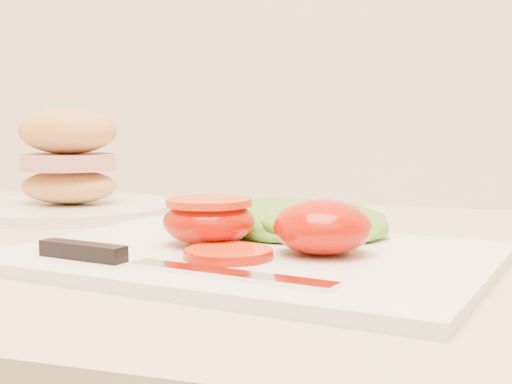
% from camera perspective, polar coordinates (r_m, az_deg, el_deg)
% --- Properties ---
extents(cutting_board, '(0.40, 0.32, 0.01)m').
position_cam_1_polar(cutting_board, '(0.56, -0.32, -5.18)').
color(cutting_board, white).
rests_on(cutting_board, counter).
extents(tomato_half_dome, '(0.08, 0.08, 0.04)m').
position_cam_1_polar(tomato_half_dome, '(0.54, 5.36, -2.80)').
color(tomato_half_dome, '#BD1700').
rests_on(tomato_half_dome, cutting_board).
extents(tomato_half_cut, '(0.08, 0.08, 0.04)m').
position_cam_1_polar(tomato_half_cut, '(0.58, -3.78, -2.19)').
color(tomato_half_cut, '#BD1700').
rests_on(tomato_half_cut, cutting_board).
extents(tomato_slice_0, '(0.06, 0.06, 0.01)m').
position_cam_1_polar(tomato_slice_0, '(0.53, -2.23, -4.94)').
color(tomato_slice_0, '#E14819').
rests_on(tomato_slice_0, cutting_board).
extents(lettuce_leaf_0, '(0.16, 0.12, 0.03)m').
position_cam_1_polar(lettuce_leaf_0, '(0.63, 1.68, -2.24)').
color(lettuce_leaf_0, '#6DB930').
rests_on(lettuce_leaf_0, cutting_board).
extents(lettuce_leaf_1, '(0.15, 0.14, 0.03)m').
position_cam_1_polar(lettuce_leaf_1, '(0.62, 5.68, -2.47)').
color(lettuce_leaf_1, '#6DB930').
rests_on(lettuce_leaf_1, cutting_board).
extents(knife, '(0.24, 0.06, 0.01)m').
position_cam_1_polar(knife, '(0.51, -9.56, -5.33)').
color(knife, silver).
rests_on(knife, cutting_board).
extents(sandwich_plate, '(0.25, 0.25, 0.12)m').
position_cam_1_polar(sandwich_plate, '(0.87, -14.73, 1.28)').
color(sandwich_plate, white).
rests_on(sandwich_plate, counter).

